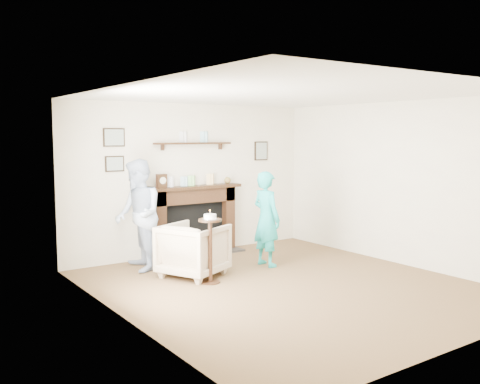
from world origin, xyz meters
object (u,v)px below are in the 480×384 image
armchair (194,276)px  pedestal_table (210,238)px  man (139,270)px  woman (266,265)px

armchair → pedestal_table: (0.01, -0.44, 0.61)m
man → woman: 1.91m
woman → pedestal_table: size_ratio=1.45×
man → woman: (1.72, -0.84, 0.00)m
pedestal_table → man: bearing=113.2°
armchair → woman: (1.22, -0.11, 0.00)m
woman → pedestal_table: (-1.21, -0.34, 0.61)m
man → pedestal_table: 1.42m
woman → pedestal_table: pedestal_table is taller
man → pedestal_table: pedestal_table is taller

